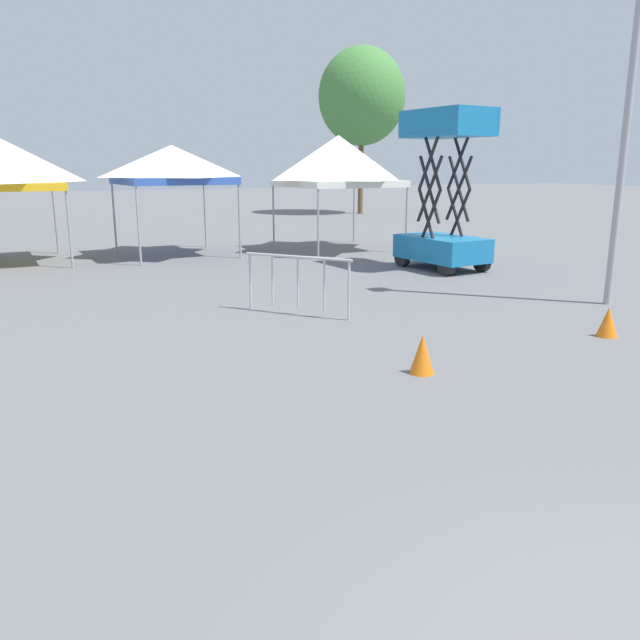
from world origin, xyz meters
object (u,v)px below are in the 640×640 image
canopy_tent_far_right (338,161)px  traffic_cone_lot_center (608,322)px  light_pole_near_lift (634,60)px  scissor_lift (443,222)px  tree_behind_tents_center (362,97)px  canopy_tent_right_of_center (172,165)px  crowd_barrier_near_person (298,273)px  traffic_cone_near_barrier (422,354)px

canopy_tent_far_right → traffic_cone_lot_center: (-1.01, -11.14, -2.51)m
traffic_cone_lot_center → light_pole_near_lift: bearing=40.2°
scissor_lift → tree_behind_tents_center: bearing=66.8°
canopy_tent_right_of_center → tree_behind_tents_center: tree_behind_tents_center is taller
canopy_tent_right_of_center → scissor_lift: bearing=-44.7°
light_pole_near_lift → crowd_barrier_near_person: light_pole_near_lift is taller
scissor_lift → tree_behind_tents_center: (7.58, 17.70, 4.96)m
canopy_tent_far_right → traffic_cone_lot_center: canopy_tent_far_right is taller
traffic_cone_near_barrier → traffic_cone_lot_center: bearing=3.6°
canopy_tent_far_right → traffic_cone_near_barrier: bearing=-112.4°
scissor_lift → canopy_tent_far_right: bearing=98.7°
canopy_tent_right_of_center → tree_behind_tents_center: size_ratio=0.37×
tree_behind_tents_center → scissor_lift: bearing=-113.2°
tree_behind_tents_center → crowd_barrier_near_person: size_ratio=5.21×
canopy_tent_right_of_center → tree_behind_tents_center: bearing=42.8°
tree_behind_tents_center → traffic_cone_near_barrier: size_ratio=16.73×
scissor_lift → traffic_cone_near_barrier: (-5.38, -6.87, -0.94)m
canopy_tent_right_of_center → scissor_lift: 7.98m
canopy_tent_right_of_center → traffic_cone_near_barrier: size_ratio=6.19×
light_pole_near_lift → scissor_lift: bearing=93.8°
scissor_lift → light_pole_near_lift: 5.91m
canopy_tent_right_of_center → traffic_cone_lot_center: canopy_tent_right_of_center is taller
canopy_tent_far_right → canopy_tent_right_of_center: bearing=168.3°
crowd_barrier_near_person → canopy_tent_right_of_center: bearing=90.8°
canopy_tent_right_of_center → light_pole_near_lift: bearing=-60.5°
canopy_tent_far_right → traffic_cone_near_barrier: 12.55m
traffic_cone_lot_center → traffic_cone_near_barrier: 3.69m
tree_behind_tents_center → canopy_tent_right_of_center: bearing=-137.2°
canopy_tent_right_of_center → traffic_cone_near_barrier: bearing=-89.0°
crowd_barrier_near_person → traffic_cone_lot_center: size_ratio=3.51×
traffic_cone_near_barrier → canopy_tent_right_of_center: bearing=91.0°
tree_behind_tents_center → traffic_cone_lot_center: (-9.28, -24.33, -5.93)m
traffic_cone_near_barrier → scissor_lift: bearing=51.9°
canopy_tent_right_of_center → light_pole_near_lift: (5.91, -10.44, 1.82)m
scissor_lift → canopy_tent_right_of_center: bearing=135.3°
tree_behind_tents_center → crowd_barrier_near_person: (-13.05, -20.81, -5.42)m
canopy_tent_right_of_center → canopy_tent_far_right: canopy_tent_far_right is taller
canopy_tent_right_of_center → traffic_cone_near_barrier: (0.21, -12.38, -2.38)m
tree_behind_tents_center → traffic_cone_lot_center: tree_behind_tents_center is taller
canopy_tent_right_of_center → tree_behind_tents_center: (13.17, 12.18, 3.53)m
canopy_tent_far_right → tree_behind_tents_center: tree_behind_tents_center is taller
light_pole_near_lift → traffic_cone_near_barrier: light_pole_near_lift is taller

